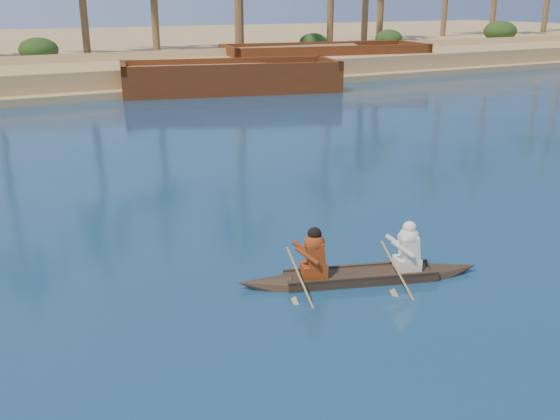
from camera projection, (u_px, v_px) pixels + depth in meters
name	position (u px, v px, depth m)	size (l,w,h in m)	color
ground	(344.00, 270.00, 11.29)	(160.00, 160.00, 0.00)	navy
sandy_embankment	(20.00, 53.00, 50.26)	(150.00, 51.00, 1.50)	tan
shrub_cluster	(51.00, 60.00, 37.20)	(100.00, 6.00, 2.40)	#203B15
canoe	(361.00, 268.00, 10.81)	(4.29, 1.90, 1.19)	#33281C
barge_mid	(231.00, 79.00, 32.82)	(11.80, 6.31, 1.87)	#5B2713
barge_right	(325.00, 61.00, 40.98)	(13.84, 6.70, 2.21)	#5B2713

